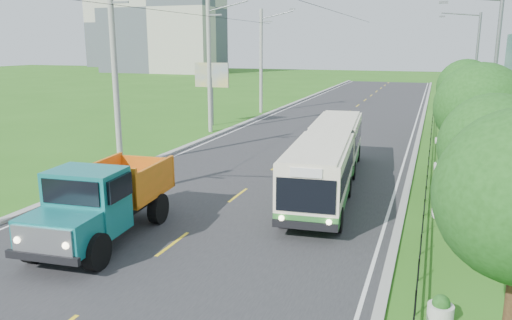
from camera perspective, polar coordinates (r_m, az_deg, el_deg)
The scene contains 28 objects.
ground at distance 17.53m, azimuth -9.49°, elevation -9.49°, with size 240.00×240.00×0.00m, color #2C6618.
road at distance 35.62m, azimuth 6.31°, elevation 2.22°, with size 14.00×120.00×0.02m, color #28282B.
curb_left at distance 37.90m, azimuth -4.34°, elevation 3.02°, with size 0.40×120.00×0.15m, color #9E9E99.
curb_right at distance 34.70m, azimuth 17.87°, elevation 1.44°, with size 0.30×120.00×0.10m, color #9E9E99.
edge_line_left at distance 37.69m, azimuth -3.57°, elevation 2.89°, with size 0.12×120.00×0.00m, color silver.
edge_line_right at distance 34.72m, azimuth 17.04°, elevation 1.46°, with size 0.12×120.00×0.00m, color silver.
centre_dash at distance 17.52m, azimuth -9.49°, elevation -9.42°, with size 0.12×2.20×0.00m, color yellow.
railing_right at distance 28.77m, azimuth 19.10°, elevation -0.45°, with size 0.04×40.00×0.60m, color black.
pole_near at distance 28.30m, azimuth -15.76°, elevation 9.40°, with size 3.51×0.32×10.00m.
pole_mid at distance 38.70m, azimuth -5.32°, elevation 10.69°, with size 3.51×0.32×10.00m.
pole_far at distance 49.83m, azimuth 0.62°, elevation 11.27°, with size 3.51×0.32×10.00m.
tree_second at distance 16.59m, azimuth 25.53°, elevation 0.83°, with size 3.18×3.26×5.30m.
tree_third at distance 22.42m, azimuth 24.27°, elevation 5.05°, with size 3.60×3.62×6.00m.
tree_fourth at distance 28.42m, azimuth 23.36°, elevation 5.78°, with size 3.24×3.31×5.40m.
tree_fifth at distance 34.35m, azimuth 22.86°, elevation 7.36°, with size 3.48×3.52×5.80m.
tree_back at distance 40.34m, azimuth 22.45°, elevation 7.81°, with size 3.30×3.36×5.50m.
streetlight_mid at distance 28.22m, azimuth 25.22°, elevation 8.26°, with size 3.02×0.20×9.07m.
streetlight_far at distance 42.17m, azimuth 23.58°, elevation 9.61°, with size 3.02×0.20×9.07m.
planter_front at distance 13.65m, azimuth 20.35°, elevation -15.71°, with size 0.64×0.64×0.67m.
planter_near at distance 21.05m, azimuth 20.31°, elevation -5.43°, with size 0.64×0.64×0.67m.
planter_mid at distance 28.77m, azimuth 20.29°, elevation -0.57°, with size 0.64×0.64×0.67m.
planter_far at distance 36.62m, azimuth 20.28°, elevation 2.22°, with size 0.64×0.64×0.67m.
billboard_left at distance 42.01m, azimuth -5.08°, elevation 9.21°, with size 3.00×0.20×5.20m.
billboard_right at distance 34.34m, azimuth 27.21°, elevation 9.45°, with size 0.24×6.00×7.30m.
apartment_near at distance 126.25m, azimuth -10.72°, elevation 16.65°, with size 28.00×14.00×30.00m, color #B7B2A3.
apartment_far at distance 160.52m, azimuth -14.02°, elevation 14.97°, with size 24.00×14.00×26.00m, color #B7B2A3.
bus at distance 23.70m, azimuth 8.33°, elevation 0.67°, with size 3.55×14.24×2.72m.
dump_truck at distance 18.03m, azimuth -17.12°, elevation -4.03°, with size 3.02×6.69×2.73m.
Camera 1 is at (8.07, -14.05, 6.67)m, focal length 35.00 mm.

